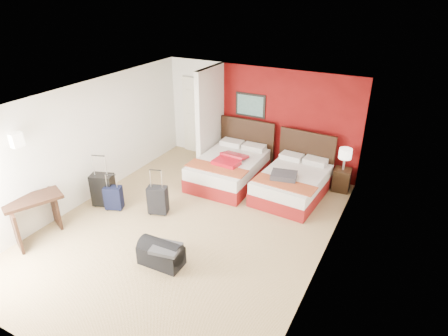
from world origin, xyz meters
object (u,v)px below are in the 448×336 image
Objects in this scene: nightstand at (341,180)px; suitcase_charcoal at (158,201)px; table_lamp at (345,159)px; desk at (36,218)px; suitcase_black at (103,191)px; duffel_bag at (161,254)px; red_suitcase_open at (230,159)px; bed_right at (292,185)px; suitcase_navy at (114,199)px; bed_left at (228,170)px.

nightstand is 0.90× the size of suitcase_charcoal.
table_lamp is at bearing 0.00° from nightstand.
table_lamp reaches higher than desk.
suitcase_black reaches higher than duffel_bag.
suitcase_black is (-1.92, -2.07, -0.29)m from red_suitcase_open.
red_suitcase_open is at bearing -163.18° from nightstand.
bed_right is at bearing 9.29° from red_suitcase_open.
desk reaches higher than nightstand.
suitcase_charcoal reaches higher than suitcase_navy.
suitcase_black reaches higher than suitcase_navy.
nightstand is at bearing 68.55° from desk.
bed_left is 3.90× the size of table_lamp.
desk is (-0.57, -1.38, 0.16)m from suitcase_navy.
suitcase_navy is at bearing -125.19° from bed_left.
desk is at bearing -149.44° from suitcase_charcoal.
red_suitcase_open is at bearing -158.66° from table_lamp.
bed_right is 4.02m from suitcase_black.
bed_right is 1.85× the size of desk.
table_lamp is at bearing 23.59° from suitcase_charcoal.
suitcase_navy is (-0.90, -0.30, -0.04)m from suitcase_charcoal.
suitcase_charcoal is (-0.62, -1.91, -0.01)m from bed_left.
bed_left is 2.57m from nightstand.
suitcase_navy is at bearing -25.78° from suitcase_black.
suitcase_charcoal is (1.20, 0.26, -0.05)m from suitcase_black.
bed_right is 1.19m from nightstand.
duffel_bag is (-2.08, -3.97, -0.58)m from table_lamp.
suitcase_black is at bearing -145.02° from table_lamp.
red_suitcase_open is at bearing 30.01° from suitcase_navy.
suitcase_black is (-4.26, -2.98, -0.42)m from table_lamp.
red_suitcase_open is at bearing 82.21° from desk.
suitcase_black is 2.40m from duffel_bag.
red_suitcase_open is 1.40× the size of suitcase_charcoal.
table_lamp is at bearing 18.00° from bed_left.
nightstand is 1.05× the size of suitcase_navy.
nightstand reaches higher than suitcase_navy.
bed_left is at bearing -166.06° from nightstand.
bed_left reaches higher than bed_right.
bed_left is 3.40× the size of suitcase_charcoal.
table_lamp is at bearing 44.83° from bed_right.
bed_left is at bearing -175.08° from bed_right.
suitcase_black is at bearing -128.83° from red_suitcase_open.
table_lamp is 0.87× the size of suitcase_charcoal.
desk reaches higher than bed_right.
nightstand is 5.20m from suitcase_black.
red_suitcase_open is 3.10m from duffel_bag.
suitcase_black is 0.92× the size of duffel_bag.
bed_right is at bearing -138.92° from table_lamp.
red_suitcase_open is 2.84m from suitcase_black.
bed_left is 1.54m from bed_right.
nightstand is at bearing 23.59° from suitcase_charcoal.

